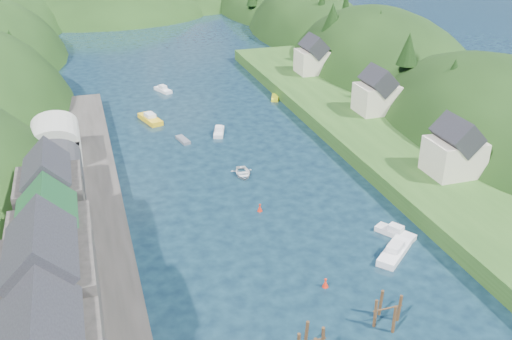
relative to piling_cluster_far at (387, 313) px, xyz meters
name	(u,v)px	position (x,y,z in m)	size (l,w,h in m)	color
ground	(218,138)	(-4.24, 50.82, -1.23)	(600.00, 600.00, 0.00)	black
hillside_right	(377,107)	(40.76, 75.82, -8.64)	(36.00, 245.56, 48.00)	black
far_hills	(140,42)	(-3.03, 174.82, -12.03)	(103.00, 68.00, 44.00)	black
hill_trees	(208,54)	(-2.24, 64.90, 9.95)	(90.04, 154.36, 12.25)	black
quay_left	(78,249)	(-28.24, 20.82, -0.23)	(12.00, 110.00, 2.00)	#2D2B28
terrace_left_grass	(13,258)	(-35.24, 20.82, 0.02)	(12.00, 110.00, 2.50)	#234719
quayside_buildings	(50,277)	(-30.24, 7.21, 5.86)	(8.00, 35.84, 12.90)	#2D2B28
boat_sheds	(55,153)	(-30.24, 39.82, 4.05)	(7.00, 21.00, 7.50)	#2D2D30
terrace_right	(376,136)	(20.76, 40.82, -0.03)	(16.00, 120.00, 2.40)	#234719
right_bank_cottages	(371,93)	(23.76, 49.15, 4.62)	(9.00, 59.24, 8.41)	beige
piling_cluster_far	(387,313)	(0.00, 0.00, 0.00)	(3.12, 2.92, 3.59)	#382314
channel_buoy_near	(325,283)	(-3.35, 7.04, -0.75)	(0.70, 0.70, 1.10)	red
channel_buoy_far	(260,208)	(-5.03, 24.60, -0.75)	(0.70, 0.70, 1.10)	red
moored_boats	(257,227)	(-6.97, 19.94, -0.62)	(37.40, 99.76, 2.17)	silver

